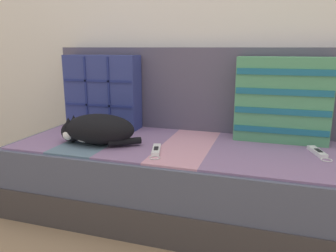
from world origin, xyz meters
TOP-DOWN VIEW (x-y plane):
  - ground_plane at (0.00, 0.00)m, footprint 14.00×14.00m
  - couch at (0.00, 0.16)m, footprint 1.84×0.79m
  - sofa_backrest at (0.00, 0.48)m, footprint 1.80×0.14m
  - throw_pillow_quilted at (-0.59, 0.33)m, footprint 0.46×0.14m
  - throw_pillow_striped at (0.44, 0.33)m, footprint 0.47×0.14m
  - sleeping_cat at (-0.45, -0.00)m, footprint 0.42×0.24m
  - game_remote_near at (0.61, 0.15)m, footprint 0.10×0.20m
  - game_remote_far at (-0.11, -0.04)m, footprint 0.09×0.20m

SIDE VIEW (x-z plane):
  - ground_plane at x=0.00m, z-range 0.00..0.00m
  - couch at x=0.00m, z-range 0.00..0.37m
  - game_remote_near at x=0.61m, z-range 0.37..0.39m
  - game_remote_far at x=-0.11m, z-range 0.37..0.39m
  - sleeping_cat at x=-0.45m, z-range 0.37..0.52m
  - throw_pillow_striped at x=0.44m, z-range 0.37..0.81m
  - throw_pillow_quilted at x=-0.59m, z-range 0.37..0.81m
  - sofa_backrest at x=0.00m, z-range 0.37..0.85m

